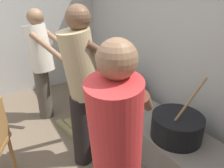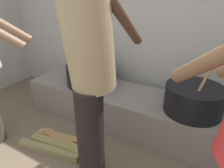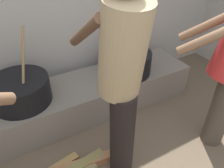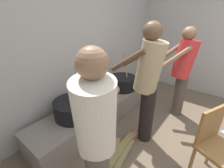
% 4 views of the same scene
% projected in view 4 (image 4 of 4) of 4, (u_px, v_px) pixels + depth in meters
% --- Properties ---
extents(block_enclosure_rear, '(4.85, 0.20, 2.35)m').
position_uv_depth(block_enclosure_rear, '(79.00, 50.00, 2.64)').
color(block_enclosure_rear, '#ADA8A0').
rests_on(block_enclosure_rear, ground_plane).
extents(hearth_ledge, '(2.61, 0.60, 0.38)m').
position_uv_depth(hearth_ledge, '(102.00, 109.00, 2.75)').
color(hearth_ledge, slate).
rests_on(hearth_ledge, ground_plane).
extents(cooking_pot_main, '(0.56, 0.56, 0.70)m').
position_uv_depth(cooking_pot_main, '(74.00, 108.00, 2.20)').
color(cooking_pot_main, black).
rests_on(cooking_pot_main, hearth_ledge).
extents(cooking_pot_secondary, '(0.52, 0.52, 0.70)m').
position_uv_depth(cooking_pot_secondary, '(123.00, 83.00, 3.02)').
color(cooking_pot_secondary, black).
rests_on(cooking_pot_secondary, hearth_ledge).
extents(cook_in_red_shirt, '(0.68, 0.69, 1.57)m').
position_uv_depth(cook_in_red_shirt, '(183.00, 69.00, 2.58)').
color(cook_in_red_shirt, '#4C4238').
rests_on(cook_in_red_shirt, ground_plane).
extents(cook_in_tan_shirt, '(0.35, 0.69, 1.67)m').
position_uv_depth(cook_in_tan_shirt, '(148.00, 80.00, 1.99)').
color(cook_in_tan_shirt, black).
rests_on(cook_in_tan_shirt, ground_plane).
extents(cook_in_cream_shirt, '(0.71, 0.67, 1.57)m').
position_uv_depth(cook_in_cream_shirt, '(96.00, 136.00, 1.15)').
color(cook_in_cream_shirt, '#4C4238').
rests_on(cook_in_cream_shirt, ground_plane).
extents(chair_brown_wood, '(0.53, 0.53, 0.88)m').
position_uv_depth(chair_brown_wood, '(217.00, 145.00, 1.59)').
color(chair_brown_wood, olive).
rests_on(chair_brown_wood, ground_plane).
extents(firewood_pile, '(0.84, 0.35, 0.08)m').
position_uv_depth(firewood_pile, '(120.00, 150.00, 2.10)').
color(firewood_pile, '#9F6843').
rests_on(firewood_pile, ground_plane).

